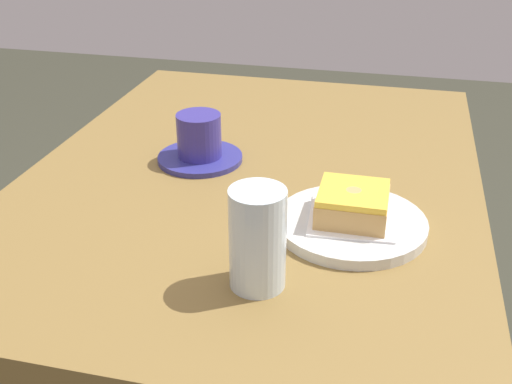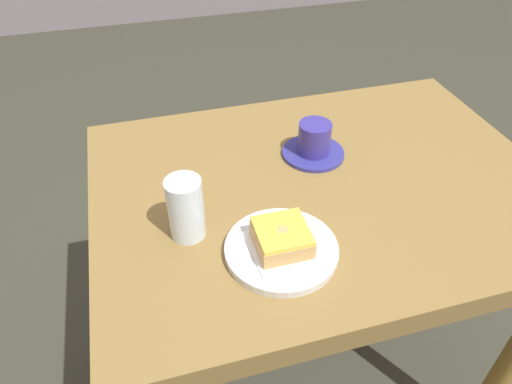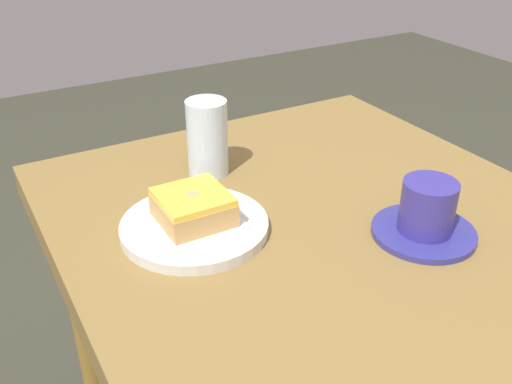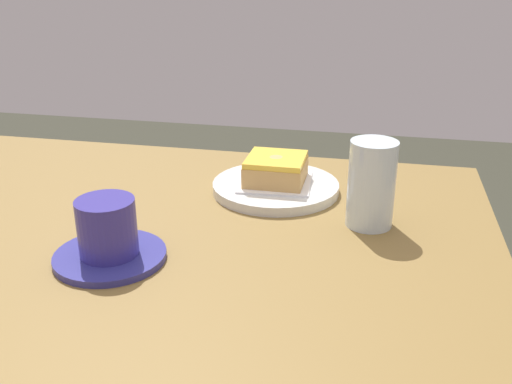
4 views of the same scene
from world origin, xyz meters
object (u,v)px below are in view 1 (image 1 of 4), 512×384
Objects in this scene: coffee_cup at (199,142)px; donut_glazed_square at (353,203)px; plate_glazed_square at (351,224)px; water_glass at (258,239)px.

donut_glazed_square is at bearing 58.63° from coffee_cup.
plate_glazed_square is 1.65× the size of water_glass.
donut_glazed_square is at bearing 148.15° from water_glass.
coffee_cup is at bearing -121.37° from donut_glazed_square.
donut_glazed_square is at bearing 26.57° from plate_glazed_square.
plate_glazed_square is at bearing 148.15° from water_glass.
plate_glazed_square is 2.21× the size of donut_glazed_square.
water_glass is at bearing -31.85° from donut_glazed_square.
donut_glazed_square reaches higher than plate_glazed_square.
coffee_cup is at bearing -151.18° from water_glass.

